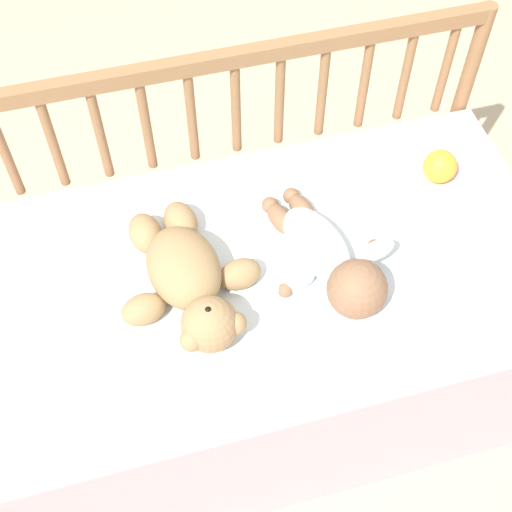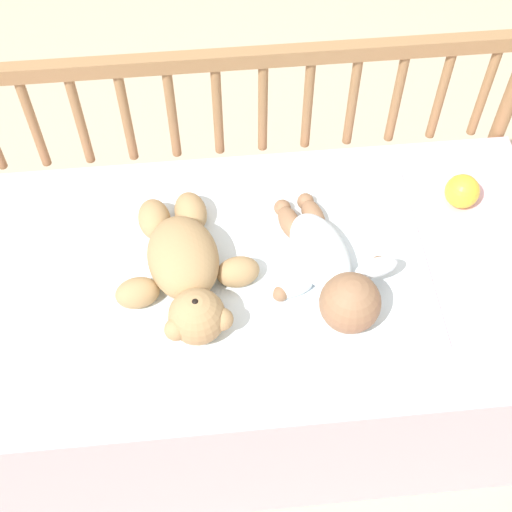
{
  "view_description": "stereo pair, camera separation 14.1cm",
  "coord_description": "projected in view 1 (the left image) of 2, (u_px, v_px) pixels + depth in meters",
  "views": [
    {
      "loc": [
        -0.22,
        -0.8,
        1.79
      ],
      "look_at": [
        0.0,
        0.01,
        0.59
      ],
      "focal_mm": 50.0,
      "sensor_mm": 36.0,
      "label": 1
    },
    {
      "loc": [
        -0.08,
        -0.83,
        1.79
      ],
      "look_at": [
        0.0,
        0.01,
        0.59
      ],
      "focal_mm": 50.0,
      "sensor_mm": 36.0,
      "label": 2
    }
  ],
  "objects": [
    {
      "name": "crib_rail",
      "position": [
        215.0,
        133.0,
        1.66
      ],
      "size": [
        1.31,
        0.04,
        0.82
      ],
      "color": "#997047",
      "rests_on": "ground_plane"
    },
    {
      "name": "teddy_bear",
      "position": [
        188.0,
        278.0,
        1.44
      ],
      "size": [
        0.31,
        0.39,
        0.12
      ],
      "color": "tan",
      "rests_on": "crib_mattress"
    },
    {
      "name": "blanket",
      "position": [
        250.0,
        268.0,
        1.51
      ],
      "size": [
        0.75,
        0.47,
        0.01
      ],
      "color": "white",
      "rests_on": "crib_mattress"
    },
    {
      "name": "baby",
      "position": [
        331.0,
        260.0,
        1.47
      ],
      "size": [
        0.27,
        0.38,
        0.12
      ],
      "color": "white",
      "rests_on": "crib_mattress"
    },
    {
      "name": "toy_ball",
      "position": [
        440.0,
        166.0,
        1.63
      ],
      "size": [
        0.08,
        0.08,
        0.08
      ],
      "color": "yellow",
      "rests_on": "crib_mattress"
    },
    {
      "name": "crib_mattress",
      "position": [
        257.0,
        335.0,
        1.72
      ],
      "size": [
        1.31,
        0.68,
        0.53
      ],
      "color": "#EDB7C6",
      "rests_on": "ground_plane"
    },
    {
      "name": "ground_plane",
      "position": [
        257.0,
        383.0,
        1.94
      ],
      "size": [
        12.0,
        12.0,
        0.0
      ],
      "primitive_type": "plane",
      "color": "#C6B293"
    }
  ]
}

